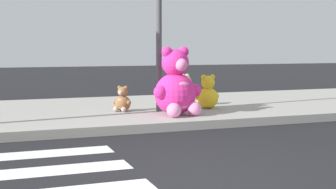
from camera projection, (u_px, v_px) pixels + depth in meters
name	position (u px, v px, depth m)	size (l,w,h in m)	color
ground_plane	(209.00, 186.00, 4.74)	(60.00, 60.00, 0.00)	black
sidewalk	(99.00, 112.00, 9.59)	(28.00, 4.40, 0.15)	#9E9B93
sign_pole	(159.00, 22.00, 9.01)	(0.56, 0.11, 3.20)	#4C4C51
plush_pink_large	(176.00, 88.00, 8.62)	(0.95, 0.86, 1.24)	#F22D93
plush_brown	(122.00, 101.00, 9.15)	(0.35, 0.35, 0.49)	olive
plush_tan	(184.00, 93.00, 9.99)	(0.48, 0.48, 0.67)	tan
plush_yellow	(208.00, 95.00, 9.59)	(0.53, 0.46, 0.68)	yellow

